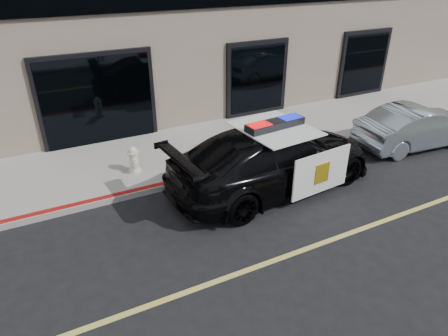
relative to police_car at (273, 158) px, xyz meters
name	(u,v)px	position (x,y,z in m)	size (l,w,h in m)	color
ground	(239,273)	(-2.29, -2.44, -0.81)	(120.00, 120.00, 0.00)	black
sidewalk_n	(152,158)	(-2.29, 2.81, -0.73)	(60.00, 3.50, 0.15)	gray
police_car	(273,158)	(0.00, 0.00, 0.00)	(3.25, 5.91, 1.80)	black
silver_sedan	(418,127)	(5.31, 0.09, -0.16)	(4.04, 1.70, 1.30)	#8E9BA2
fire_hydrant	(134,160)	(-2.98, 2.08, -0.31)	(0.33, 0.46, 0.73)	#E9E3C5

